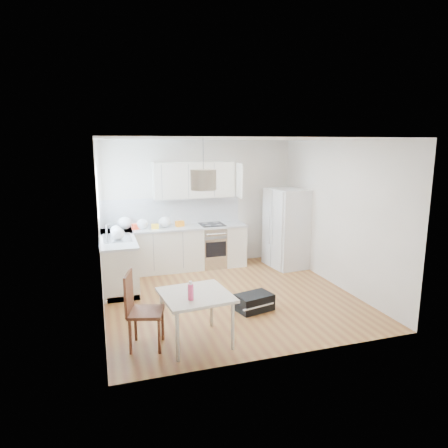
% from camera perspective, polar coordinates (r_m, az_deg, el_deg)
% --- Properties ---
extents(floor, '(4.20, 4.20, 0.00)m').
position_cam_1_polar(floor, '(7.10, 0.77, -10.30)').
color(floor, brown).
rests_on(floor, ground).
extents(ceiling, '(4.20, 4.20, 0.00)m').
position_cam_1_polar(ceiling, '(6.59, 0.83, 12.07)').
color(ceiling, white).
rests_on(ceiling, wall_back).
extents(wall_back, '(4.20, 0.00, 4.20)m').
position_cam_1_polar(wall_back, '(8.70, -3.56, 2.97)').
color(wall_back, beige).
rests_on(wall_back, floor).
extents(wall_left, '(0.00, 4.20, 4.20)m').
position_cam_1_polar(wall_left, '(6.38, -17.39, -0.64)').
color(wall_left, beige).
rests_on(wall_left, floor).
extents(wall_right, '(0.00, 4.20, 4.20)m').
position_cam_1_polar(wall_right, '(7.63, 15.95, 1.35)').
color(wall_right, beige).
rests_on(wall_right, floor).
extents(window_glassblock, '(0.02, 1.00, 1.00)m').
position_cam_1_polar(window_glassblock, '(7.46, -17.56, 4.15)').
color(window_glassblock, '#BFE0F9').
rests_on(window_glassblock, wall_left).
extents(cabinets_back, '(3.00, 0.60, 0.88)m').
position_cam_1_polar(cabinets_back, '(8.48, -6.93, -3.60)').
color(cabinets_back, silver).
rests_on(cabinets_back, floor).
extents(cabinets_left, '(0.60, 1.80, 0.88)m').
position_cam_1_polar(cabinets_left, '(7.77, -14.85, -5.30)').
color(cabinets_left, silver).
rests_on(cabinets_left, floor).
extents(counter_back, '(3.02, 0.64, 0.04)m').
position_cam_1_polar(counter_back, '(8.37, -7.01, -0.56)').
color(counter_back, '#B8BABD').
rests_on(counter_back, cabinets_back).
extents(counter_left, '(0.64, 1.82, 0.04)m').
position_cam_1_polar(counter_left, '(7.66, -15.03, -2.00)').
color(counter_left, '#B8BABD').
rests_on(counter_left, cabinets_left).
extents(backsplash_back, '(3.00, 0.01, 0.58)m').
position_cam_1_polar(backsplash_back, '(8.60, -7.42, 1.85)').
color(backsplash_back, white).
rests_on(backsplash_back, wall_back).
extents(backsplash_left, '(0.01, 1.80, 0.58)m').
position_cam_1_polar(backsplash_left, '(7.59, -17.36, 0.14)').
color(backsplash_left, white).
rests_on(backsplash_left, wall_left).
extents(upper_cabinets, '(1.70, 0.32, 0.75)m').
position_cam_1_polar(upper_cabinets, '(8.45, -4.33, 6.30)').
color(upper_cabinets, silver).
rests_on(upper_cabinets, wall_back).
extents(range_oven, '(0.50, 0.61, 0.88)m').
position_cam_1_polar(range_oven, '(8.65, -1.71, -3.21)').
color(range_oven, '#B6B8BA').
rests_on(range_oven, floor).
extents(sink, '(0.50, 0.80, 0.16)m').
position_cam_1_polar(sink, '(7.61, -15.01, -1.97)').
color(sink, '#B6B8BA').
rests_on(sink, counter_left).
extents(refrigerator, '(0.90, 0.92, 1.69)m').
position_cam_1_polar(refrigerator, '(8.67, 9.07, -0.57)').
color(refrigerator, white).
rests_on(refrigerator, floor).
extents(dining_table, '(0.96, 0.96, 0.69)m').
position_cam_1_polar(dining_table, '(5.36, -4.06, -10.62)').
color(dining_table, beige).
rests_on(dining_table, floor).
extents(dining_chair, '(0.53, 0.53, 1.02)m').
position_cam_1_polar(dining_chair, '(5.37, -11.05, -12.01)').
color(dining_chair, '#442314').
rests_on(dining_chair, floor).
extents(drink_bottle, '(0.07, 0.07, 0.25)m').
position_cam_1_polar(drink_bottle, '(5.09, -4.78, -9.45)').
color(drink_bottle, '#F34379').
rests_on(drink_bottle, dining_table).
extents(gym_bag, '(0.64, 0.49, 0.26)m').
position_cam_1_polar(gym_bag, '(6.53, 4.33, -11.07)').
color(gym_bag, black).
rests_on(gym_bag, floor).
extents(pendant_lamp, '(0.40, 0.40, 0.26)m').
position_cam_1_polar(pendant_lamp, '(5.05, -2.95, 6.34)').
color(pendant_lamp, tan).
rests_on(pendant_lamp, ceiling).
extents(grocery_bag_a, '(0.29, 0.24, 0.26)m').
position_cam_1_polar(grocery_bag_a, '(8.28, -14.02, 0.10)').
color(grocery_bag_a, white).
rests_on(grocery_bag_a, counter_back).
extents(grocery_bag_b, '(0.23, 0.20, 0.21)m').
position_cam_1_polar(grocery_bag_b, '(8.25, -11.59, -0.01)').
color(grocery_bag_b, white).
rests_on(grocery_bag_b, counter_back).
extents(grocery_bag_c, '(0.25, 0.21, 0.22)m').
position_cam_1_polar(grocery_bag_c, '(8.34, -8.45, 0.28)').
color(grocery_bag_c, white).
rests_on(grocery_bag_c, counter_back).
extents(grocery_bag_d, '(0.21, 0.18, 0.19)m').
position_cam_1_polar(grocery_bag_d, '(7.80, -15.18, -0.90)').
color(grocery_bag_d, white).
rests_on(grocery_bag_d, counter_back).
extents(grocery_bag_e, '(0.24, 0.21, 0.22)m').
position_cam_1_polar(grocery_bag_e, '(7.43, -14.93, -1.36)').
color(grocery_bag_e, white).
rests_on(grocery_bag_e, counter_left).
extents(snack_orange, '(0.19, 0.14, 0.12)m').
position_cam_1_polar(snack_orange, '(8.40, -6.35, 0.05)').
color(snack_orange, orange).
rests_on(snack_orange, counter_back).
extents(snack_yellow, '(0.16, 0.12, 0.10)m').
position_cam_1_polar(snack_yellow, '(8.24, -9.81, -0.34)').
color(snack_yellow, gold).
rests_on(snack_yellow, counter_back).
extents(snack_red, '(0.19, 0.16, 0.11)m').
position_cam_1_polar(snack_red, '(8.26, -12.38, -0.35)').
color(snack_red, red).
rests_on(snack_red, counter_back).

